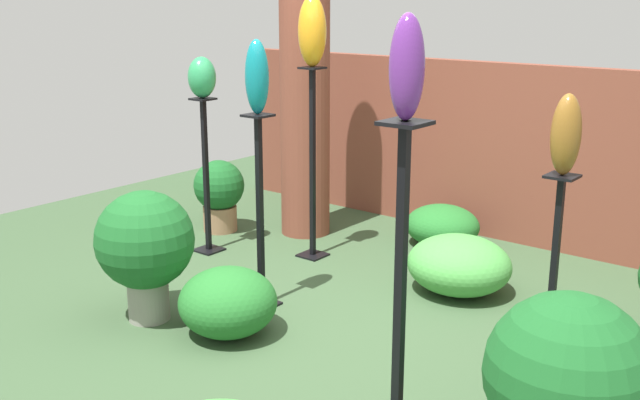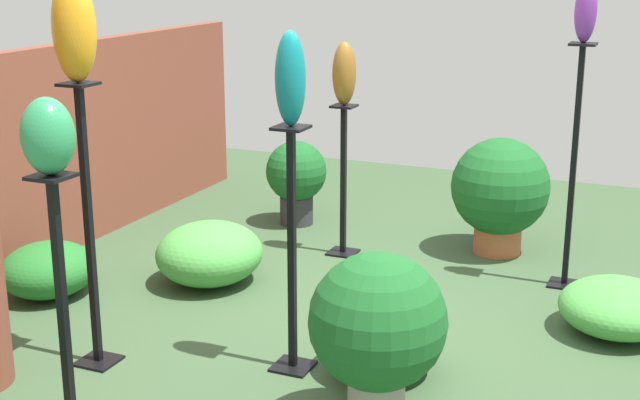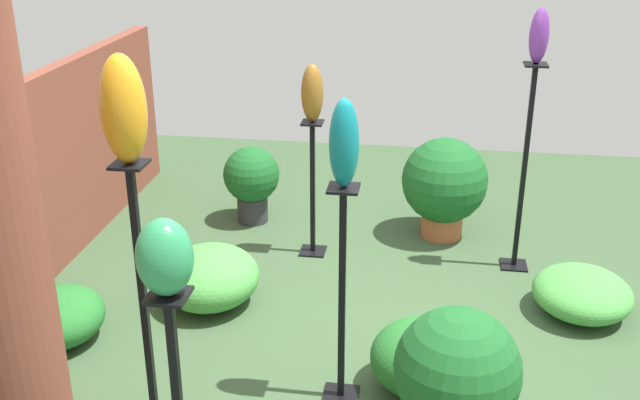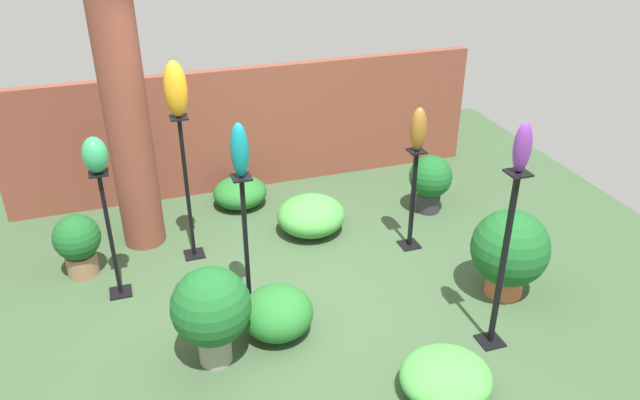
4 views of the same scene
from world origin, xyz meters
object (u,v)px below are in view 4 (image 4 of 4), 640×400
Objects in this scene: pedestal_violet at (502,269)px; potted_plant_front_left at (510,250)px; art_vase_bronze at (418,129)px; pedestal_jade at (111,241)px; art_vase_violet at (522,148)px; pedestal_teal at (246,249)px; pedestal_bronze at (412,204)px; art_vase_jade at (95,155)px; potted_plant_front_right at (78,242)px; art_vase_amber at (176,89)px; pedestal_amber at (188,195)px; potted_plant_walkway_edge at (211,309)px; potted_plant_back_center at (430,180)px; art_vase_teal at (240,150)px; brick_pillar at (127,122)px.

potted_plant_front_left is at bearing 49.07° from pedestal_violet.
pedestal_jade is at bearing 177.97° from art_vase_bronze.
pedestal_teal is at bearing 147.92° from art_vase_violet.
pedestal_bronze is 1.12m from potted_plant_front_left.
art_vase_jade is 1.18m from potted_plant_front_right.
pedestal_amber is at bearing 180.00° from art_vase_amber.
pedestal_bronze is 2.45m from potted_plant_walkway_edge.
art_vase_amber is (0.74, 0.43, 1.18)m from pedestal_jade.
art_vase_violet reaches higher than potted_plant_back_center.
pedestal_violet is 1.87× the size of potted_plant_front_left.
art_vase_violet is 1.49m from potted_plant_front_left.
pedestal_jade is at bearing 153.49° from pedestal_teal.
pedestal_jade is 3.47m from potted_plant_back_center.
pedestal_violet is 1.45× the size of pedestal_bronze.
art_vase_teal is 1.26m from potted_plant_walkway_edge.
pedestal_bronze is at bearing 89.65° from pedestal_violet.
potted_plant_front_right is at bearing -178.92° from potted_plant_back_center.
pedestal_violet reaches higher than potted_plant_back_center.
pedestal_bronze is 1.71× the size of potted_plant_front_right.
potted_plant_walkway_edge reaches higher than potted_plant_front_right.
pedestal_jade is (-1.10, 0.55, -0.02)m from pedestal_teal.
art_vase_amber reaches higher than art_vase_violet.
pedestal_violet reaches higher than art_vase_bronze.
potted_plant_front_right is (-1.01, 1.60, -0.15)m from potted_plant_walkway_edge.
potted_plant_front_left is 1.63m from potted_plant_back_center.
potted_plant_front_left is at bearing 49.07° from art_vase_violet.
potted_plant_front_left is (3.37, -1.12, -0.93)m from art_vase_jade.
pedestal_jade is 2.99m from art_vase_bronze.
pedestal_teal reaches higher than pedestal_bronze.
potted_plant_walkway_edge is 3.21m from potted_plant_back_center.
art_vase_teal is 0.73× the size of potted_plant_front_right.
pedestal_jade is 0.87m from pedestal_amber.
brick_pillar is 1.79m from pedestal_teal.
potted_plant_back_center is (0.54, 2.18, -1.37)m from art_vase_violet.
potted_plant_back_center is at bearing 1.08° from potted_plant_front_right.
pedestal_amber reaches higher than potted_plant_front_right.
art_vase_bronze is at bearing -2.03° from art_vase_jade.
potted_plant_front_left reaches higher than potted_plant_front_right.
pedestal_bronze reaches higher than potted_plant_back_center.
potted_plant_front_left is (2.27, -0.57, -0.13)m from pedestal_teal.
potted_plant_front_right is 0.94× the size of potted_plant_back_center.
potted_plant_walkway_edge is (-2.21, -1.06, -0.79)m from art_vase_bronze.
pedestal_violet is 4.15× the size of art_vase_violet.
pedestal_amber reaches higher than pedestal_teal.
art_vase_amber is (0.74, 0.43, 0.35)m from art_vase_jade.
potted_plant_walkway_edge is at bearing -59.42° from pedestal_jade.
pedestal_violet reaches higher than potted_plant_front_right.
pedestal_bronze is (1.80, 0.45, -0.10)m from pedestal_teal.
art_vase_teal reaches higher than potted_plant_walkway_edge.
pedestal_teal is 1.86m from pedestal_bronze.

